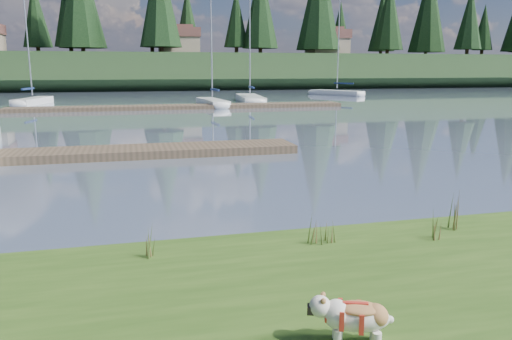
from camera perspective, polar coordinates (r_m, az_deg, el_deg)
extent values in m
plane|color=slate|center=(39.74, -11.32, 6.82)|extent=(200.00, 200.00, 0.00)
cube|color=#1B3018|center=(82.58, -13.10, 10.86)|extent=(200.00, 20.00, 5.00)
cylinder|color=silver|center=(5.45, 9.32, -18.52)|extent=(0.09, 0.09, 0.20)
cylinder|color=silver|center=(5.62, 9.22, -17.52)|extent=(0.09, 0.09, 0.20)
cylinder|color=silver|center=(5.66, 13.38, -17.49)|extent=(0.09, 0.09, 0.20)
ellipsoid|color=silver|center=(5.46, 11.59, -16.13)|extent=(0.72, 0.53, 0.30)
ellipsoid|color=#A8713E|center=(5.41, 11.63, -15.21)|extent=(0.53, 0.44, 0.11)
ellipsoid|color=silver|center=(5.39, 7.33, -15.18)|extent=(0.29, 0.30, 0.23)
cube|color=black|center=(5.40, 6.24, -15.53)|extent=(0.10, 0.13, 0.09)
cube|color=#4C3D2C|center=(18.89, -19.91, 1.72)|extent=(16.00, 2.00, 0.30)
cube|color=#4C3D2C|center=(39.88, -8.44, 7.15)|extent=(26.00, 2.20, 0.30)
cube|color=white|center=(48.32, -24.13, 7.12)|extent=(2.65, 6.30, 0.70)
ellipsoid|color=white|center=(51.18, -22.87, 7.41)|extent=(1.66, 1.92, 0.70)
cylinder|color=silver|center=(48.29, -24.67, 13.48)|extent=(0.12, 0.12, 9.61)
cube|color=#14244C|center=(47.48, -24.62, 8.44)|extent=(0.71, 2.43, 0.20)
cube|color=white|center=(42.45, -5.00, 7.59)|extent=(1.93, 6.52, 0.70)
ellipsoid|color=white|center=(45.57, -5.96, 7.85)|extent=(1.53, 1.85, 0.70)
cylinder|color=silver|center=(42.43, -5.14, 15.20)|extent=(0.12, 0.12, 10.11)
cube|color=#14244C|center=(41.53, -4.74, 9.14)|extent=(0.39, 2.56, 0.20)
cube|color=white|center=(47.81, -0.69, 8.08)|extent=(2.86, 8.63, 0.70)
ellipsoid|color=white|center=(52.00, -1.29, 8.36)|extent=(2.09, 2.50, 0.70)
cylinder|color=silver|center=(47.89, -0.72, 16.58)|extent=(0.12, 0.12, 13.02)
cube|color=#14244C|center=(46.60, -0.52, 9.44)|extent=(0.57, 3.37, 0.20)
cube|color=white|center=(59.86, 9.23, 8.65)|extent=(4.65, 6.63, 0.70)
ellipsoid|color=white|center=(61.95, 6.71, 8.81)|extent=(2.19, 2.33, 0.70)
cylinder|color=silver|center=(59.84, 9.40, 14.02)|extent=(0.12, 0.12, 10.06)
cube|color=#14244C|center=(59.26, 9.98, 9.74)|extent=(1.49, 2.44, 0.20)
cone|color=#475B23|center=(8.19, 6.30, -6.76)|extent=(0.03, 0.03, 0.50)
cone|color=brown|center=(8.18, 7.19, -7.17)|extent=(0.03, 0.03, 0.40)
cone|color=#475B23|center=(8.23, 6.62, -6.50)|extent=(0.03, 0.03, 0.55)
cone|color=brown|center=(8.23, 7.28, -7.23)|extent=(0.03, 0.03, 0.35)
cone|color=#475B23|center=(8.13, 6.63, -7.09)|extent=(0.03, 0.03, 0.45)
cone|color=#475B23|center=(8.36, 8.28, -6.90)|extent=(0.03, 0.03, 0.37)
cone|color=brown|center=(8.35, 9.16, -7.21)|extent=(0.03, 0.03, 0.30)
cone|color=#475B23|center=(8.40, 8.59, -6.68)|extent=(0.03, 0.03, 0.41)
cone|color=brown|center=(8.40, 9.24, -7.23)|extent=(0.03, 0.03, 0.26)
cone|color=#475B23|center=(8.30, 8.62, -7.17)|extent=(0.03, 0.03, 0.33)
cone|color=#475B23|center=(9.47, 21.06, -4.44)|extent=(0.03, 0.03, 0.66)
cone|color=brown|center=(9.50, 21.82, -4.87)|extent=(0.03, 0.03, 0.53)
cone|color=#475B23|center=(9.52, 21.27, -4.17)|extent=(0.03, 0.03, 0.72)
cone|color=brown|center=(9.55, 21.81, -4.98)|extent=(0.03, 0.03, 0.46)
cone|color=#475B23|center=(9.43, 21.43, -4.75)|extent=(0.03, 0.03, 0.59)
cone|color=#475B23|center=(7.79, -12.44, -7.90)|extent=(0.03, 0.03, 0.51)
cone|color=brown|center=(7.75, -11.58, -8.38)|extent=(0.03, 0.03, 0.41)
cone|color=#475B23|center=(7.81, -12.01, -7.63)|extent=(0.03, 0.03, 0.56)
cone|color=brown|center=(7.79, -11.37, -8.44)|extent=(0.03, 0.03, 0.36)
cone|color=#475B23|center=(7.73, -12.26, -8.26)|extent=(0.03, 0.03, 0.46)
cone|color=#475B23|center=(8.88, 19.21, -6.01)|extent=(0.03, 0.03, 0.46)
cone|color=brown|center=(8.90, 20.03, -6.34)|extent=(0.03, 0.03, 0.37)
cone|color=#475B23|center=(8.93, 19.43, -5.78)|extent=(0.03, 0.03, 0.50)
cone|color=brown|center=(8.96, 20.04, -6.39)|extent=(0.03, 0.03, 0.32)
cone|color=#475B23|center=(8.84, 19.59, -6.29)|extent=(0.03, 0.03, 0.41)
cube|color=#33281C|center=(8.79, 0.43, -9.04)|extent=(60.00, 0.50, 0.14)
cylinder|color=#382619|center=(81.98, -20.37, 12.82)|extent=(0.60, 0.60, 1.80)
cone|color=black|center=(82.38, -20.66, 16.88)|extent=(4.84, 4.84, 11.00)
cylinder|color=#382619|center=(75.77, -10.75, 13.49)|extent=(0.60, 0.60, 1.80)
cylinder|color=#382619|center=(81.42, -2.24, 13.53)|extent=(0.60, 0.60, 1.80)
cone|color=black|center=(81.73, -2.27, 17.00)|extent=(3.96, 3.96, 9.00)
cylinder|color=#382619|center=(83.23, 7.09, 13.41)|extent=(0.60, 0.60, 1.80)
cylinder|color=#382619|center=(91.87, 14.76, 12.95)|extent=(0.60, 0.60, 1.80)
cone|color=black|center=(92.28, 14.97, 16.86)|extent=(5.28, 5.28, 12.00)
cylinder|color=#382619|center=(95.54, 22.96, 12.36)|extent=(0.60, 0.60, 1.80)
cone|color=black|center=(95.87, 23.23, 15.72)|extent=(4.62, 4.62, 10.50)
cube|color=gray|center=(81.02, -8.82, 13.77)|extent=(6.00, 5.00, 2.80)
cube|color=brown|center=(81.13, -8.87, 15.25)|extent=(6.30, 5.30, 1.40)
cube|color=brown|center=(81.19, -8.89, 15.82)|extent=(4.20, 3.60, 0.70)
cube|color=gray|center=(84.92, 8.14, 13.69)|extent=(6.00, 5.00, 2.80)
cube|color=brown|center=(85.03, 8.18, 15.10)|extent=(6.30, 5.30, 1.40)
cube|color=brown|center=(85.08, 8.20, 15.64)|extent=(4.20, 3.60, 0.70)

